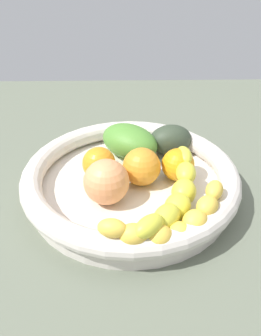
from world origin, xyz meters
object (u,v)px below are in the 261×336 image
(banana_draped_left, at_px, (177,194))
(avocado_dark, at_px, (171,140))
(orange_mid_left, at_px, (178,165))
(peach_blush, at_px, (106,182))
(orange_mid_right, at_px, (99,163))
(fruit_bowl, at_px, (130,179))
(mango_green, at_px, (128,142))
(banana_draped_right, at_px, (175,224))
(orange_front, at_px, (142,167))

(banana_draped_left, xyz_separation_m, avocado_dark, (-0.17, 0.01, -0.00))
(banana_draped_left, relative_size, orange_mid_left, 3.84)
(banana_draped_left, xyz_separation_m, peach_blush, (-0.03, -0.11, 0.00))
(orange_mid_right, height_order, avocado_dark, same)
(fruit_bowl, relative_size, orange_mid_left, 6.45)
(fruit_bowl, relative_size, peach_blush, 5.09)
(fruit_bowl, xyz_separation_m, banana_draped_left, (0.08, 0.07, 0.02))
(orange_mid_left, bearing_deg, peach_blush, -64.27)
(orange_mid_left, bearing_deg, banana_draped_left, -9.35)
(fruit_bowl, distance_m, avocado_dark, 0.13)
(mango_green, bearing_deg, avocado_dark, 95.92)
(banana_draped_left, bearing_deg, peach_blush, -105.33)
(banana_draped_left, relative_size, banana_draped_right, 1.17)
(banana_draped_right, distance_m, orange_front, 0.14)
(orange_mid_right, relative_size, peach_blush, 0.80)
(orange_front, relative_size, avocado_dark, 0.79)
(banana_draped_right, bearing_deg, banana_draped_left, 169.22)
(avocado_dark, bearing_deg, mango_green, -84.08)
(banana_draped_right, bearing_deg, fruit_bowl, -157.99)
(mango_green, bearing_deg, orange_front, 13.95)
(banana_draped_left, xyz_separation_m, orange_front, (-0.08, -0.05, -0.00))
(peach_blush, bearing_deg, banana_draped_right, 45.95)
(orange_front, relative_size, orange_mid_right, 1.12)
(fruit_bowl, height_order, banana_draped_left, banana_draped_left)
(orange_mid_left, relative_size, orange_mid_right, 0.98)
(orange_front, height_order, orange_mid_right, orange_front)
(banana_draped_left, height_order, mango_green, mango_green)
(orange_front, distance_m, orange_mid_right, 0.07)
(fruit_bowl, bearing_deg, banana_draped_left, 41.68)
(mango_green, distance_m, avocado_dark, 0.08)
(mango_green, relative_size, avocado_dark, 1.44)
(fruit_bowl, relative_size, orange_front, 5.67)
(peach_blush, bearing_deg, orange_mid_left, 115.73)
(peach_blush, xyz_separation_m, mango_green, (-0.14, 0.04, -0.00))
(banana_draped_left, height_order, orange_front, orange_front)
(orange_front, relative_size, mango_green, 0.55)
(banana_draped_right, height_order, avocado_dark, avocado_dark)
(orange_mid_right, bearing_deg, peach_blush, 13.76)
(orange_front, xyz_separation_m, mango_green, (-0.09, -0.02, -0.00))
(orange_mid_left, bearing_deg, fruit_bowl, -82.24)
(orange_front, relative_size, peach_blush, 0.90)
(banana_draped_right, relative_size, orange_mid_left, 3.29)
(orange_mid_left, bearing_deg, orange_front, -80.35)
(orange_mid_left, distance_m, mango_green, 0.12)
(orange_mid_right, bearing_deg, mango_green, 145.06)
(fruit_bowl, height_order, orange_front, orange_front)
(banana_draped_left, xyz_separation_m, orange_mid_right, (-0.09, -0.12, -0.00))
(fruit_bowl, xyz_separation_m, orange_mid_left, (-0.01, 0.08, 0.02))
(banana_draped_right, height_order, orange_mid_left, same)
(peach_blush, bearing_deg, banana_draped_left, 74.67)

